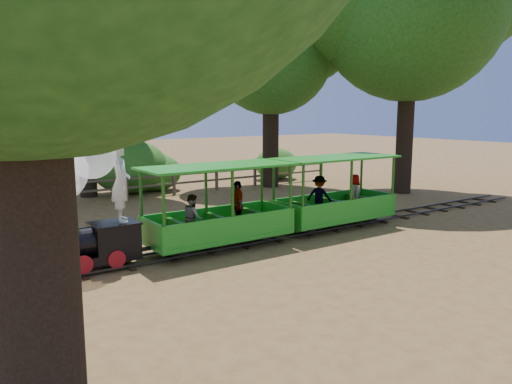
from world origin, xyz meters
TOP-DOWN VIEW (x-y plane):
  - ground at (0.00, 0.00)m, footprint 90.00×90.00m
  - track at (0.00, 0.00)m, footprint 22.00×1.00m
  - locomotive at (-5.07, 0.07)m, footprint 2.68×1.26m
  - carriage_front at (-1.61, -0.00)m, footprint 3.81×1.55m
  - carriage_rear at (2.27, 0.01)m, footprint 3.81×1.55m
  - oak_nc at (-2.03, 9.59)m, footprint 8.29×7.30m
  - oak_ne at (5.47, 7.57)m, footprint 6.79×5.98m
  - fence at (0.00, 8.00)m, footprint 18.10×0.10m
  - shrub_mid_w at (-0.34, 9.30)m, footprint 3.18×2.45m
  - shrub_mid_e at (0.77, 9.30)m, footprint 2.27×1.75m
  - shrub_east at (7.17, 9.30)m, footprint 2.24×1.72m

SIDE VIEW (x-z plane):
  - ground at x=0.00m, z-range 0.00..0.00m
  - track at x=0.00m, z-range 0.02..0.12m
  - fence at x=0.00m, z-range 0.08..1.08m
  - shrub_east at x=7.17m, z-range 0.00..1.55m
  - shrub_mid_e at x=0.77m, z-range 0.00..1.57m
  - carriage_front at x=-1.61m, z-range -0.19..1.79m
  - carriage_rear at x=2.27m, z-range -0.18..1.80m
  - shrub_mid_w at x=-0.34m, z-range 0.00..2.20m
  - locomotive at x=-5.07m, z-range 0.19..3.27m
  - oak_ne at x=5.47m, z-range 1.86..10.47m
  - oak_nc at x=-2.03m, z-range 2.12..12.32m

